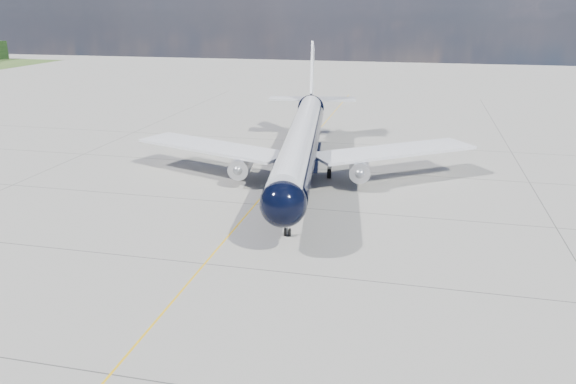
% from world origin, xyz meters
% --- Properties ---
extents(ground, '(320.00, 320.00, 0.00)m').
position_xyz_m(ground, '(0.00, 30.00, 0.00)').
color(ground, gray).
rests_on(ground, ground).
extents(taxiway_centerline, '(0.16, 160.00, 0.01)m').
position_xyz_m(taxiway_centerline, '(0.00, 25.00, 0.00)').
color(taxiway_centerline, '#E5A80C').
rests_on(taxiway_centerline, ground).
extents(main_airliner, '(42.63, 52.28, 15.12)m').
position_xyz_m(main_airliner, '(2.75, 36.21, 4.69)').
color(main_airliner, black).
rests_on(main_airliner, ground).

